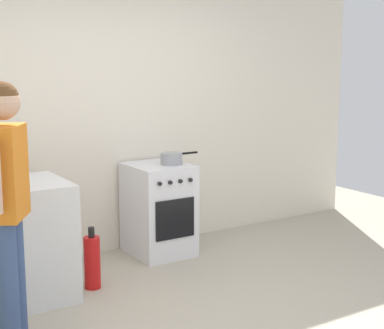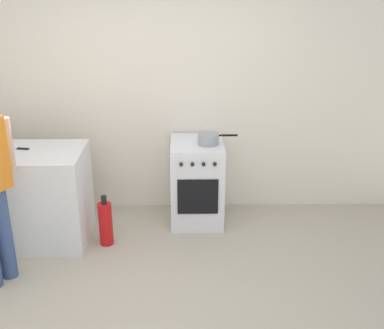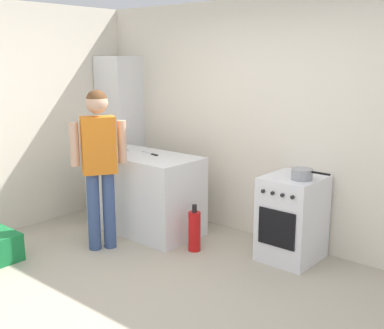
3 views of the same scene
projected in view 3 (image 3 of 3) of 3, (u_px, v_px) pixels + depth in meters
name	position (u px, v px, depth m)	size (l,w,h in m)	color
ground_plane	(156.00, 307.00, 3.91)	(8.00, 8.00, 0.00)	#ADA38E
back_wall	(284.00, 124.00, 5.08)	(6.00, 0.10, 2.60)	silver
side_wall_left	(19.00, 118.00, 5.57)	(0.10, 3.10, 2.60)	silver
counter_unit	(145.00, 193.00, 5.56)	(1.30, 0.70, 0.90)	silver
oven_left	(292.00, 218.00, 4.77)	(0.52, 0.62, 0.85)	silver
pot	(302.00, 174.00, 4.55)	(0.38, 0.20, 0.10)	gray
knife_utility	(126.00, 149.00, 5.77)	(0.24, 0.13, 0.01)	silver
knife_chef	(150.00, 154.00, 5.51)	(0.31, 0.08, 0.01)	silver
person	(99.00, 156.00, 4.90)	(0.35, 0.50, 1.67)	#384C7A
fire_extinguisher	(194.00, 231.00, 5.01)	(0.13, 0.13, 0.50)	red
larder_cabinet	(120.00, 133.00, 6.40)	(0.48, 0.44, 2.00)	silver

